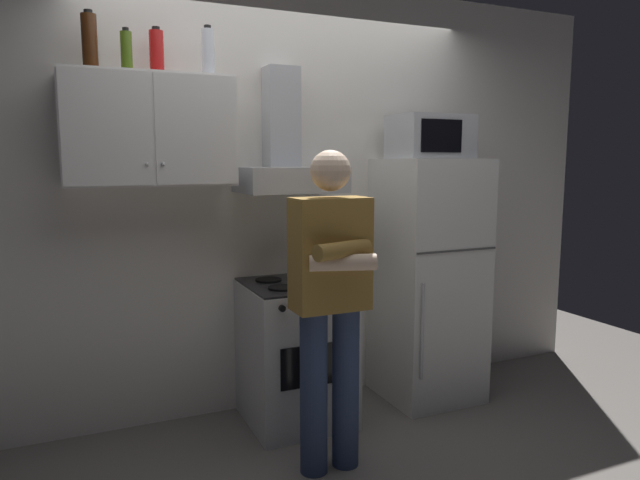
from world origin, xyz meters
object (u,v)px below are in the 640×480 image
(bottle_vodka_clear, at_px, (208,53))
(bottle_rum_dark, at_px, (90,42))
(microwave, at_px, (430,137))
(stove_oven, at_px, (296,352))
(refrigerator, at_px, (428,280))
(bottle_soda_red, at_px, (157,52))
(range_hood, at_px, (287,159))
(cooking_pot, at_px, (323,272))
(bottle_olive_oil, at_px, (126,51))
(upper_cabinet, at_px, (149,131))
(person_standing, at_px, (331,299))

(bottle_vodka_clear, height_order, bottle_rum_dark, bottle_rum_dark)
(microwave, relative_size, bottle_rum_dark, 1.61)
(stove_oven, distance_m, bottle_rum_dark, 2.07)
(microwave, distance_m, bottle_vodka_clear, 1.48)
(refrigerator, height_order, bottle_vodka_clear, bottle_vodka_clear)
(bottle_vodka_clear, xyz_separation_m, bottle_soda_red, (-0.28, 0.02, -0.01))
(refrigerator, distance_m, bottle_rum_dark, 2.46)
(range_hood, relative_size, bottle_vodka_clear, 2.64)
(bottle_vodka_clear, bearing_deg, stove_oven, -17.78)
(range_hood, xyz_separation_m, refrigerator, (0.95, -0.13, -0.80))
(bottle_vodka_clear, distance_m, bottle_rum_dark, 0.62)
(microwave, relative_size, bottle_vodka_clear, 1.69)
(cooking_pot, xyz_separation_m, bottle_vodka_clear, (-0.59, 0.27, 1.25))
(stove_oven, distance_m, microwave, 1.62)
(stove_oven, bearing_deg, bottle_olive_oil, 173.74)
(stove_oven, relative_size, refrigerator, 0.55)
(upper_cabinet, bearing_deg, bottle_olive_oil, -165.21)
(range_hood, relative_size, bottle_rum_dark, 2.52)
(cooking_pot, relative_size, bottle_vodka_clear, 0.98)
(stove_oven, xyz_separation_m, cooking_pot, (0.13, -0.12, 0.51))
(cooking_pot, xyz_separation_m, bottle_rum_dark, (-1.21, 0.24, 1.25))
(stove_oven, relative_size, bottle_olive_oil, 3.94)
(upper_cabinet, distance_m, bottle_rum_dark, 0.52)
(refrigerator, height_order, person_standing, person_standing)
(range_hood, xyz_separation_m, bottle_vodka_clear, (-0.46, 0.02, 0.59))
(bottle_olive_oil, bearing_deg, refrigerator, -3.03)
(microwave, height_order, bottle_soda_red, bottle_soda_red)
(microwave, xyz_separation_m, cooking_pot, (-0.82, -0.14, -0.80))
(bottle_soda_red, bearing_deg, upper_cabinet, -145.83)
(bottle_vodka_clear, bearing_deg, range_hood, -2.57)
(stove_oven, bearing_deg, refrigerator, 0.04)
(refrigerator, xyz_separation_m, bottle_rum_dark, (-2.03, 0.12, 1.39))
(microwave, bearing_deg, person_standing, -148.00)
(refrigerator, relative_size, cooking_pot, 5.74)
(person_standing, height_order, cooking_pot, person_standing)
(person_standing, relative_size, bottle_rum_dark, 5.51)
(refrigerator, bearing_deg, person_standing, -148.77)
(person_standing, distance_m, bottle_soda_red, 1.64)
(cooking_pot, height_order, bottle_vodka_clear, bottle_vodka_clear)
(person_standing, distance_m, bottle_vodka_clear, 1.54)
(bottle_vodka_clear, xyz_separation_m, bottle_rum_dark, (-0.62, -0.03, 0.01))
(stove_oven, distance_m, cooking_pot, 0.54)
(cooking_pot, height_order, bottle_olive_oil, bottle_olive_oil)
(upper_cabinet, height_order, refrigerator, upper_cabinet)
(refrigerator, bearing_deg, upper_cabinet, 175.93)
(refrigerator, relative_size, bottle_soda_red, 6.27)
(stove_oven, bearing_deg, range_hood, 90.00)
(upper_cabinet, xyz_separation_m, refrigerator, (1.75, -0.12, -0.95))
(person_standing, height_order, bottle_vodka_clear, bottle_vodka_clear)
(bottle_soda_red, height_order, bottle_rum_dark, bottle_rum_dark)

